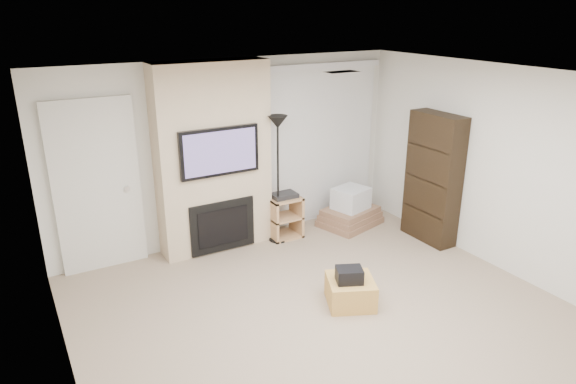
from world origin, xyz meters
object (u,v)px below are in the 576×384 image
floor_lamp (278,144)px  box_stack (350,211)px  bookshelf (433,179)px  av_stand (284,214)px  ottoman (350,291)px

floor_lamp → box_stack: bearing=-2.9°
box_stack → bookshelf: bearing=-55.0°
bookshelf → av_stand: bearing=148.3°
ottoman → bookshelf: 2.27m
floor_lamp → box_stack: 1.69m
ottoman → bookshelf: bookshelf is taller
floor_lamp → bookshelf: size_ratio=0.99×
bookshelf → floor_lamp: bearing=151.6°
ottoman → box_stack: size_ratio=0.49×
box_stack → bookshelf: size_ratio=0.56×
ottoman → av_stand: size_ratio=0.76×
box_stack → bookshelf: bookshelf is taller
floor_lamp → bookshelf: (1.87, -1.01, -0.50)m
av_stand → box_stack: bearing=-6.5°
av_stand → bookshelf: 2.12m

